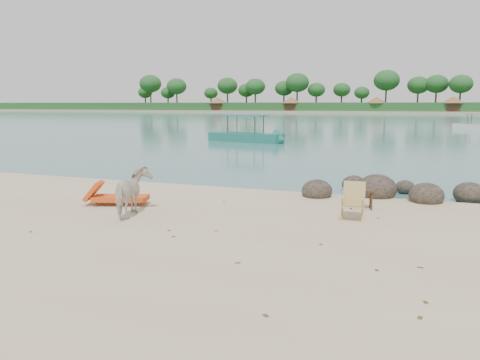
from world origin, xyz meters
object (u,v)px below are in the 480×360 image
at_px(boulders, 400,192).
at_px(lounge_chair, 121,196).
at_px(cow, 133,193).
at_px(boat_near, 245,119).
at_px(side_table, 361,200).
at_px(deck_chair, 353,203).

height_order(boulders, lounge_chair, boulders).
xyz_separation_m(cow, boat_near, (-5.36, 23.56, 1.01)).
height_order(lounge_chair, boat_near, boat_near).
xyz_separation_m(boulders, boat_near, (-11.55, 18.77, 1.45)).
distance_m(cow, lounge_chair, 1.48).
height_order(boulders, cow, cow).
xyz_separation_m(lounge_chair, boat_near, (-4.31, 22.57, 1.34)).
relative_size(boulders, boat_near, 0.94).
relative_size(boulders, side_table, 9.82).
bearing_deg(lounge_chair, boulders, 8.72).
height_order(side_table, boat_near, boat_near).
height_order(cow, deck_chair, cow).
relative_size(lounge_chair, deck_chair, 2.08).
bearing_deg(boulders, cow, -142.24).
height_order(cow, boat_near, boat_near).
bearing_deg(side_table, lounge_chair, -173.97).
height_order(boulders, side_table, boulders).
distance_m(boulders, deck_chair, 3.49).
bearing_deg(lounge_chair, side_table, -2.95).
bearing_deg(deck_chair, boat_near, 112.26).
xyz_separation_m(cow, lounge_chair, (-1.05, 0.99, -0.33)).
bearing_deg(boulders, lounge_chair, -152.31).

